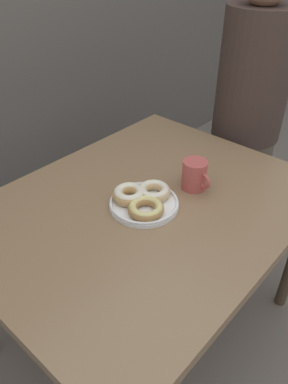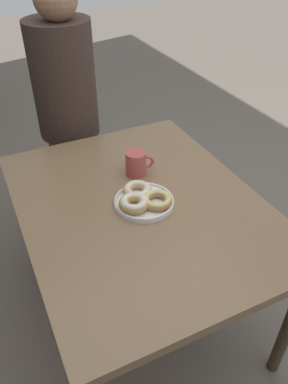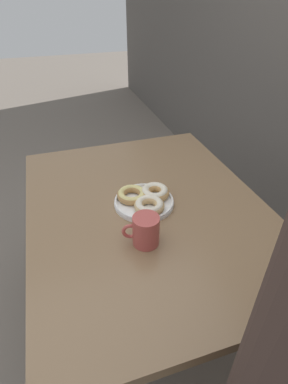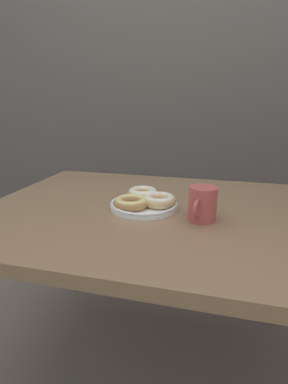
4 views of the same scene
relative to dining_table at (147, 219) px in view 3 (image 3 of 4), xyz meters
name	(u,v)px [view 3 (image 3 of 4)]	position (x,y,z in m)	size (l,w,h in m)	color
ground_plane	(128,315)	(0.00, -0.10, -0.64)	(14.00, 14.00, 0.00)	#70665B
dining_table	(147,219)	(0.00, 0.00, 0.00)	(1.18, 0.92, 0.70)	#846647
donut_plate	(145,199)	(-0.02, 0.00, 0.09)	(0.26, 0.25, 0.06)	white
coffee_mug	(145,230)	(0.19, -0.07, 0.12)	(0.09, 0.13, 0.11)	#B74C47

